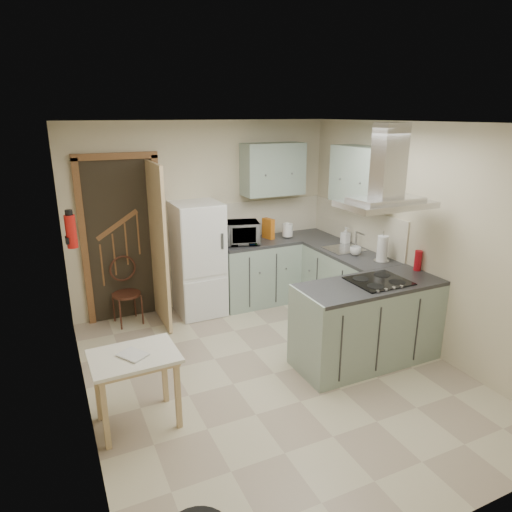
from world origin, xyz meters
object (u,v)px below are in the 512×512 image
fridge (198,259)px  microwave (238,233)px  peninsula (368,322)px  bentwood_chair (127,294)px  extractor_hood (385,204)px  drop_leaf_table (137,389)px

fridge → microwave: size_ratio=2.78×
peninsula → bentwood_chair: (-2.17, 2.05, -0.06)m
fridge → extractor_hood: extractor_hood is taller
extractor_hood → microwave: (-0.76, 1.96, -0.67)m
peninsula → microwave: size_ratio=2.87×
peninsula → microwave: bearing=108.6°
fridge → microwave: fridge is taller
drop_leaf_table → microwave: bearing=46.5°
extractor_hood → bentwood_chair: extractor_hood is taller
fridge → microwave: (0.56, -0.02, 0.30)m
bentwood_chair → microwave: bearing=-11.4°
fridge → drop_leaf_table: fridge is taller
drop_leaf_table → microwave: microwave is taller
extractor_hood → bentwood_chair: 3.33m
peninsula → drop_leaf_table: bearing=-179.5°
drop_leaf_table → extractor_hood: bearing=-0.9°
peninsula → microwave: 2.15m
fridge → peninsula: bearing=-58.3°
extractor_hood → drop_leaf_table: extractor_hood is taller
peninsula → bentwood_chair: peninsula is taller
extractor_hood → drop_leaf_table: 2.90m
fridge → bentwood_chair: 1.01m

